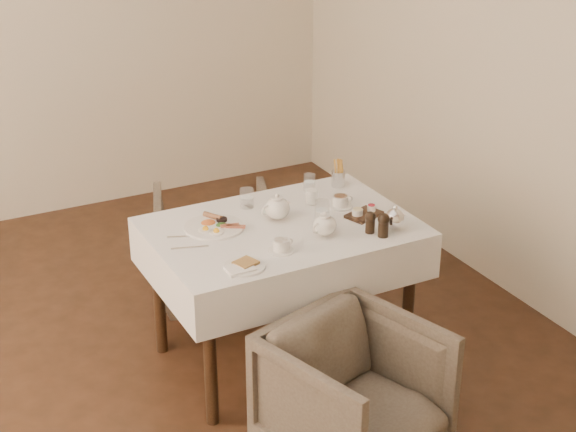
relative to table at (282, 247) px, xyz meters
The scene contains 20 objects.
table is the anchor object (origin of this frame).
armchair_near 0.88m from the table, 94.65° to the right, with size 0.66×0.68×0.61m, color #483D34.
armchair_far 0.85m from the table, 93.02° to the left, with size 0.66×0.68×0.62m, color #483D34.
breakfast_plate 0.35m from the table, 156.61° to the left, with size 0.29×0.29×0.04m.
side_plate 0.49m from the table, 138.19° to the right, with size 0.19×0.19×0.02m.
teapot_centre 0.20m from the table, 80.38° to the left, with size 0.17×0.13×0.14m, color white, non-canonical shape.
teapot_front 0.29m from the table, 55.54° to the right, with size 0.16×0.12×0.12m, color white, non-canonical shape.
creamer 0.35m from the table, 33.40° to the left, with size 0.06×0.06×0.07m, color white.
teacup_near 0.31m from the table, 117.91° to the right, with size 0.12×0.12×0.06m.
teacup_far 0.40m from the table, ahead, with size 0.13×0.13×0.06m.
glass_left 0.33m from the table, 101.18° to the left, with size 0.07×0.07×0.10m, color silver.
glass_mid 0.27m from the table, ahead, with size 0.07×0.07×0.10m, color silver.
glass_right 0.50m from the table, 44.68° to the left, with size 0.06×0.06×0.09m, color silver.
condiment_board 0.44m from the table, 12.00° to the right, with size 0.20×0.17×0.05m.
pepper_mill_left 0.46m from the table, 37.60° to the right, with size 0.05×0.05×0.11m, color black, non-canonical shape.
pepper_mill_right 0.53m from the table, 41.30° to the right, with size 0.06×0.06×0.12m, color black, non-canonical shape.
silver_pot 0.57m from the table, 31.40° to the right, with size 0.12×0.10×0.13m, color white, non-canonical shape.
fries_cup 0.62m from the table, 31.77° to the left, with size 0.07×0.07×0.16m.
cutlery_fork 0.49m from the table, 167.49° to the left, with size 0.01×0.18×0.00m, color silver.
cutlery_knife 0.50m from the table, behind, with size 0.01×0.18×0.00m, color silver.
Camera 1 is at (-1.03, -3.37, 2.59)m, focal length 55.00 mm.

